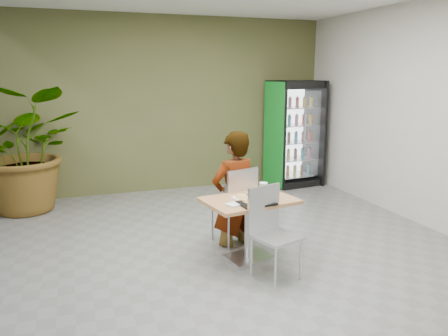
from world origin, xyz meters
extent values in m
plane|color=slate|center=(0.00, 0.00, 0.00)|extent=(7.00, 7.00, 0.00)
cube|color=tan|center=(0.13, 0.00, 0.73)|extent=(1.13, 0.88, 0.04)
cylinder|color=silver|center=(0.13, 0.00, 0.35)|extent=(0.10, 0.10, 0.71)
cube|color=silver|center=(0.13, 0.00, 0.02)|extent=(0.57, 0.49, 0.04)
cube|color=silver|center=(0.15, 0.58, 0.48)|extent=(0.55, 0.55, 0.03)
cube|color=silver|center=(0.20, 0.37, 0.75)|extent=(0.45, 0.14, 0.54)
cylinder|color=silver|center=(0.29, 0.81, 0.24)|extent=(0.03, 0.03, 0.48)
cylinder|color=silver|center=(-0.09, 0.72, 0.24)|extent=(0.03, 0.03, 0.48)
cylinder|color=silver|center=(0.38, 0.44, 0.24)|extent=(0.03, 0.03, 0.48)
cylinder|color=silver|center=(0.01, 0.34, 0.24)|extent=(0.03, 0.03, 0.48)
cube|color=silver|center=(0.23, -0.54, 0.47)|extent=(0.55, 0.55, 0.03)
cube|color=silver|center=(0.16, -0.34, 0.73)|extent=(0.43, 0.16, 0.52)
cylinder|color=silver|center=(0.10, -0.78, 0.23)|extent=(0.03, 0.03, 0.47)
cylinder|color=silver|center=(0.46, -0.66, 0.23)|extent=(0.03, 0.03, 0.47)
cylinder|color=silver|center=(-0.01, -0.42, 0.23)|extent=(0.03, 0.03, 0.47)
cylinder|color=silver|center=(0.35, -0.31, 0.23)|extent=(0.03, 0.03, 0.47)
imported|color=black|center=(0.15, 0.53, 0.59)|extent=(0.74, 0.57, 1.78)
cylinder|color=white|center=(0.07, 0.05, 0.76)|extent=(0.24, 0.24, 0.01)
cylinder|color=white|center=(0.32, 0.01, 0.83)|extent=(0.09, 0.09, 0.16)
cylinder|color=red|center=(0.32, 0.01, 0.83)|extent=(0.10, 0.10, 0.09)
cylinder|color=white|center=(0.32, 0.01, 0.92)|extent=(0.10, 0.10, 0.01)
cube|color=white|center=(-0.13, -0.18, 0.76)|extent=(0.18, 0.18, 0.02)
cube|color=black|center=(0.13, -0.22, 0.76)|extent=(0.43, 0.33, 0.02)
cube|color=black|center=(2.36, 3.06, 1.02)|extent=(0.99, 0.82, 2.04)
cube|color=green|center=(1.90, 3.06, 1.02)|extent=(0.09, 0.70, 2.00)
cube|color=white|center=(2.36, 2.71, 1.04)|extent=(0.73, 0.10, 1.63)
imported|color=#27632D|center=(-2.44, 2.94, 1.00)|extent=(2.10, 1.92, 2.01)
camera|label=1|loc=(-1.74, -4.49, 2.17)|focal=35.00mm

